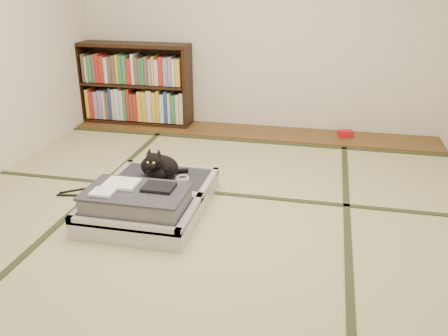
# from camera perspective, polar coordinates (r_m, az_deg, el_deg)

# --- Properties ---
(floor) EXTENTS (4.50, 4.50, 0.00)m
(floor) POSITION_cam_1_polar(r_m,az_deg,el_deg) (3.48, -2.06, -5.89)
(floor) COLOR #C2C181
(floor) RESTS_ON ground
(wood_strip) EXTENTS (4.00, 0.50, 0.02)m
(wood_strip) POSITION_cam_1_polar(r_m,az_deg,el_deg) (5.29, 3.35, 4.33)
(wood_strip) COLOR brown
(wood_strip) RESTS_ON ground
(red_item) EXTENTS (0.17, 0.13, 0.07)m
(red_item) POSITION_cam_1_polar(r_m,az_deg,el_deg) (5.25, 14.40, 4.03)
(red_item) COLOR red
(red_item) RESTS_ON wood_strip
(room_shell) EXTENTS (4.50, 4.50, 4.50)m
(room_shell) POSITION_cam_1_polar(r_m,az_deg,el_deg) (3.07, -2.46, 18.86)
(room_shell) COLOR white
(room_shell) RESTS_ON ground
(tatami_borders) EXTENTS (4.00, 4.50, 0.01)m
(tatami_borders) POSITION_cam_1_polar(r_m,az_deg,el_deg) (3.91, -0.26, -2.48)
(tatami_borders) COLOR #2D381E
(tatami_borders) RESTS_ON ground
(bookcase) EXTENTS (1.30, 0.30, 0.92)m
(bookcase) POSITION_cam_1_polar(r_m,az_deg,el_deg) (5.61, -10.67, 9.73)
(bookcase) COLOR black
(bookcase) RESTS_ON wood_strip
(suitcase) EXTENTS (0.79, 1.05, 0.31)m
(suitcase) POSITION_cam_1_polar(r_m,az_deg,el_deg) (3.53, -9.07, -3.81)
(suitcase) COLOR silver
(suitcase) RESTS_ON floor
(cat) EXTENTS (0.35, 0.35, 0.28)m
(cat) POSITION_cam_1_polar(r_m,az_deg,el_deg) (3.72, -7.89, 0.18)
(cat) COLOR black
(cat) RESTS_ON suitcase
(cable_coil) EXTENTS (0.11, 0.11, 0.03)m
(cable_coil) POSITION_cam_1_polar(r_m,az_deg,el_deg) (3.73, -5.04, -1.21)
(cable_coil) COLOR white
(cable_coil) RESTS_ON suitcase
(hanger) EXTENTS (0.45, 0.24, 0.01)m
(hanger) POSITION_cam_1_polar(r_m,az_deg,el_deg) (3.97, -16.32, -2.99)
(hanger) COLOR black
(hanger) RESTS_ON floor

